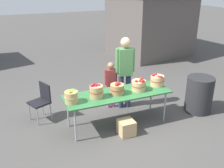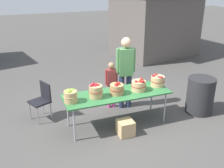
{
  "view_description": "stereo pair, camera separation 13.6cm",
  "coord_description": "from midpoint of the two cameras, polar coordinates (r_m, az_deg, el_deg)",
  "views": [
    {
      "loc": [
        -2.05,
        -4.6,
        3.05
      ],
      "look_at": [
        0.0,
        0.3,
        0.85
      ],
      "focal_mm": 41.53,
      "sensor_mm": 36.0,
      "label": 1
    },
    {
      "loc": [
        -1.92,
        -4.65,
        3.05
      ],
      "look_at": [
        0.0,
        0.3,
        0.85
      ],
      "focal_mm": 41.53,
      "sensor_mm": 36.0,
      "label": 2
    }
  ],
  "objects": [
    {
      "name": "apple_basket_red_0",
      "position": [
        5.31,
        -4.22,
        -1.55
      ],
      "size": [
        0.29,
        0.29,
        0.31
      ],
      "color": "tan",
      "rests_on": "market_table"
    },
    {
      "name": "apple_basket_green_0",
      "position": [
        5.16,
        -9.7,
        -2.69
      ],
      "size": [
        0.28,
        0.28,
        0.28
      ],
      "color": "tan",
      "rests_on": "market_table"
    },
    {
      "name": "produce_crate",
      "position": [
        5.45,
        2.45,
        -9.54
      ],
      "size": [
        0.32,
        0.32,
        0.32
      ],
      "primitive_type": "cube",
      "color": "tan",
      "rests_on": "ground"
    },
    {
      "name": "child_customer",
      "position": [
        6.3,
        -0.89,
        0.55
      ],
      "size": [
        0.31,
        0.19,
        1.18
      ],
      "rotation": [
        0.0,
        0.0,
        2.99
      ],
      "color": "#CC3F8C",
      "rests_on": "ground"
    },
    {
      "name": "ground_plane",
      "position": [
        5.89,
        0.47,
        -8.71
      ],
      "size": [
        40.0,
        40.0,
        0.0
      ],
      "primitive_type": "plane",
      "color": "#474442"
    },
    {
      "name": "food_kiosk",
      "position": [
        11.1,
        8.28,
        13.65
      ],
      "size": [
        3.99,
        3.52,
        2.74
      ],
      "rotation": [
        0.0,
        0.0,
        0.19
      ],
      "color": "#59514C",
      "rests_on": "ground"
    },
    {
      "name": "folding_chair",
      "position": [
        6.07,
        -15.88,
        -3.18
      ],
      "size": [
        0.53,
        0.53,
        0.86
      ],
      "rotation": [
        0.0,
        0.0,
        5.13
      ],
      "color": "black",
      "rests_on": "ground"
    },
    {
      "name": "vendor_adult",
      "position": [
        6.2,
        2.26,
        3.61
      ],
      "size": [
        0.46,
        0.3,
        1.78
      ],
      "rotation": [
        0.0,
        0.0,
        2.93
      ],
      "color": "#262D4C",
      "rests_on": "ground"
    },
    {
      "name": "apple_basket_red_1",
      "position": [
        5.47,
        0.45,
        -1.02
      ],
      "size": [
        0.31,
        0.31,
        0.27
      ],
      "color": "#A87F51",
      "rests_on": "market_table"
    },
    {
      "name": "market_table",
      "position": [
        5.55,
        0.49,
        -2.43
      ],
      "size": [
        2.3,
        0.76,
        0.75
      ],
      "color": "#2D6B38",
      "rests_on": "ground"
    },
    {
      "name": "trash_barrel",
      "position": [
        6.55,
        18.07,
        -2.19
      ],
      "size": [
        0.64,
        0.64,
        0.87
      ],
      "primitive_type": "cylinder",
      "color": "#262628",
      "rests_on": "ground"
    },
    {
      "name": "apple_basket_red_3",
      "position": [
        5.97,
        9.29,
        0.81
      ],
      "size": [
        0.32,
        0.32,
        0.28
      ],
      "color": "tan",
      "rests_on": "market_table"
    },
    {
      "name": "apple_basket_red_2",
      "position": [
        5.67,
        5.24,
        -0.25
      ],
      "size": [
        0.33,
        0.33,
        0.27
      ],
      "color": "tan",
      "rests_on": "market_table"
    }
  ]
}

